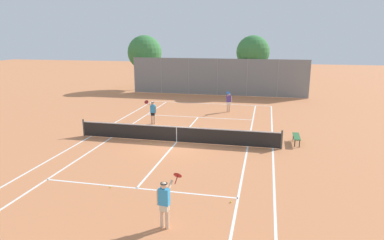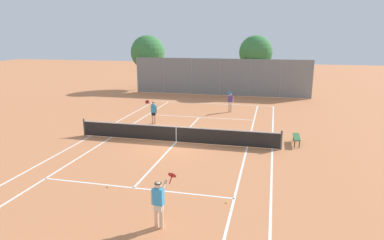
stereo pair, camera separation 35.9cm
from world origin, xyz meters
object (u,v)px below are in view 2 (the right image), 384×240
object	(u,v)px
loose_tennis_ball_2	(202,127)
loose_tennis_ball_3	(150,144)
player_far_left	(154,111)
player_far_right	(230,101)
player_near_side	(159,201)
loose_tennis_ball_1	(108,186)
tree_behind_left	(149,53)
tennis_net	(176,134)
loose_tennis_ball_0	(227,202)
tree_behind_right	(255,53)
courtside_bench	(297,137)

from	to	relation	value
loose_tennis_ball_2	loose_tennis_ball_3	xyz separation A→B (m)	(-2.12, -4.35, 0.00)
player_far_left	player_far_right	distance (m)	6.95
player_near_side	loose_tennis_ball_2	xyz separation A→B (m)	(-1.19, 12.58, -0.89)
player_far_right	loose_tennis_ball_2	size ratio (longest dim) A/B	26.88
loose_tennis_ball_1	tree_behind_left	xyz separation A→B (m)	(-7.61, 25.68, 4.07)
tennis_net	tree_behind_left	bearing A→B (deg)	114.42
player_far_left	loose_tennis_ball_0	bearing A→B (deg)	-57.96
tree_behind_right	courtside_bench	bearing A→B (deg)	-78.62
loose_tennis_ball_0	courtside_bench	distance (m)	8.52
tennis_net	loose_tennis_ball_2	world-z (taller)	tennis_net
loose_tennis_ball_3	tree_behind_right	distance (m)	20.11
tennis_net	player_far_right	size ratio (longest dim) A/B	6.76
loose_tennis_ball_0	loose_tennis_ball_2	world-z (taller)	same
player_near_side	courtside_bench	world-z (taller)	player_near_side
player_far_left	tree_behind_left	distance (m)	16.80
player_near_side	loose_tennis_ball_3	xyz separation A→B (m)	(-3.31, 8.23, -0.89)
tennis_net	loose_tennis_ball_0	xyz separation A→B (m)	(3.89, -6.82, -0.48)
player_far_right	loose_tennis_ball_2	world-z (taller)	player_far_right
tree_behind_right	loose_tennis_ball_3	bearing A→B (deg)	-103.84
player_near_side	player_far_right	size ratio (longest dim) A/B	1.00
tennis_net	loose_tennis_ball_0	bearing A→B (deg)	-60.27
player_far_right	tree_behind_left	xyz separation A→B (m)	(-10.73, 10.32, 3.17)
courtside_bench	tree_behind_left	xyz separation A→B (m)	(-15.50, 17.92, 3.69)
player_far_right	loose_tennis_ball_3	size ratio (longest dim) A/B	26.88
loose_tennis_ball_1	tree_behind_left	world-z (taller)	tree_behind_left
loose_tennis_ball_1	loose_tennis_ball_2	world-z (taller)	same
loose_tennis_ball_0	tree_behind_right	xyz separation A→B (m)	(-0.52, 25.16, 4.24)
loose_tennis_ball_3	tree_behind_left	bearing A→B (deg)	110.30
loose_tennis_ball_0	loose_tennis_ball_3	distance (m)	8.01
loose_tennis_ball_1	loose_tennis_ball_3	world-z (taller)	same
player_far_right	tree_behind_left	size ratio (longest dim) A/B	0.29
loose_tennis_ball_0	tree_behind_left	xyz separation A→B (m)	(-12.57, 25.92, 4.07)
player_far_left	loose_tennis_ball_3	bearing A→B (deg)	-72.96
loose_tennis_ball_2	courtside_bench	world-z (taller)	courtside_bench
player_near_side	loose_tennis_ball_3	bearing A→B (deg)	111.94
loose_tennis_ball_2	tree_behind_right	bearing A→B (deg)	80.07
player_near_side	courtside_bench	bearing A→B (deg)	64.50
player_near_side	tree_behind_left	distance (m)	30.19
tree_behind_left	loose_tennis_ball_1	bearing A→B (deg)	-73.49
loose_tennis_ball_0	courtside_bench	size ratio (longest dim) A/B	0.04
loose_tennis_ball_0	tennis_net	bearing A→B (deg)	119.73
player_near_side	loose_tennis_ball_0	world-z (taller)	player_near_side
loose_tennis_ball_2	loose_tennis_ball_1	bearing A→B (deg)	-100.28
player_far_left	courtside_bench	size ratio (longest dim) A/B	1.18
loose_tennis_ball_2	tree_behind_left	bearing A→B (deg)	121.41
tennis_net	tree_behind_right	world-z (taller)	tree_behind_right
courtside_bench	player_far_left	bearing A→B (deg)	165.05
loose_tennis_ball_1	tree_behind_right	world-z (taller)	tree_behind_right
tree_behind_left	tree_behind_right	size ratio (longest dim) A/B	1.00
loose_tennis_ball_0	loose_tennis_ball_1	xyz separation A→B (m)	(-4.95, 0.23, 0.00)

